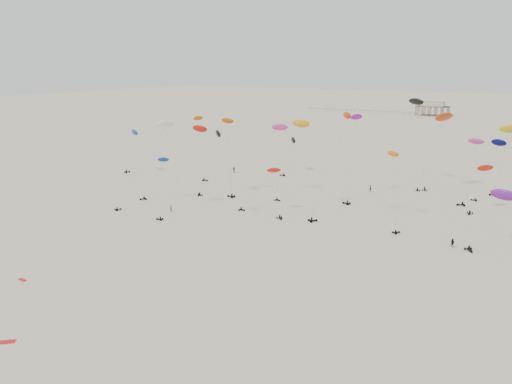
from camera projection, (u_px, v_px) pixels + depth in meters
The scene contains 30 objects.
ground_plane at pixel (388, 149), 206.29m from camera, with size 900.00×900.00×0.00m, color beige.
pavilion_main at pixel (433, 109), 336.59m from camera, with size 21.00×13.00×9.80m.
pier_fence at pixel (358, 111), 362.08m from camera, with size 80.20×0.20×1.50m.
rig_0 at pixel (490, 163), 116.30m from camera, with size 6.82×7.62×17.61m.
rig_2 at pixel (193, 143), 113.16m from camera, with size 8.64×11.01×22.00m.
rig_3 at pixel (154, 177), 130.05m from camera, with size 5.78×7.16×11.10m.
rig_4 at pixel (498, 204), 96.22m from camera, with size 8.26×10.64×12.34m.
rig_5 at pixel (334, 155), 112.85m from camera, with size 6.42×13.50×24.47m.
rig_6 at pixel (297, 141), 119.83m from camera, with size 5.05×15.98×23.43m.
rig_7 at pixel (264, 182), 119.95m from camera, with size 8.62×7.52×11.53m.
rig_8 at pixel (418, 116), 146.40m from camera, with size 10.66×16.43×26.30m.
rig_9 at pixel (229, 145), 134.87m from camera, with size 8.66×9.10×20.66m.
rig_10 at pixel (292, 145), 163.14m from camera, with size 4.22×13.32×13.19m.
rig_11 at pixel (200, 140), 153.10m from camera, with size 8.84×8.85×19.31m.
rig_12 at pixel (476, 149), 132.00m from camera, with size 5.12×9.68×16.00m.
rig_13 at pixel (508, 136), 137.11m from camera, with size 6.13×13.44×19.38m.
rig_14 at pixel (279, 137), 135.04m from camera, with size 8.34×13.00×20.11m.
rig_15 at pixel (442, 121), 140.33m from camera, with size 7.67×14.28×22.26m.
rig_16 at pixel (158, 136), 121.80m from camera, with size 9.28×14.41×22.51m.
rig_17 at pixel (215, 145), 134.88m from camera, with size 5.15×10.59×17.37m.
rig_18 at pixel (133, 139), 161.95m from camera, with size 5.29×7.26×13.96m.
rig_19 at pixel (353, 145), 131.25m from camera, with size 5.97×17.17×24.01m.
rig_20 at pixel (478, 179), 122.20m from camera, with size 7.80×4.48×10.91m.
rig_21 at pixel (394, 177), 110.96m from camera, with size 7.76×15.42×19.30m.
spectator_0 at pixel (171, 212), 119.51m from camera, with size 0.70×0.48×1.93m, color black.
spectator_1 at pixel (452, 247), 96.55m from camera, with size 1.00×0.58×2.05m, color black.
spectator_2 at pixel (234, 172), 162.50m from camera, with size 1.32×0.71×2.23m, color black.
spectator_3 at pixel (370, 192), 138.29m from camera, with size 0.79×0.54×2.16m, color black.
grounded_kite_a at pixel (6, 342), 63.74m from camera, with size 2.20×0.90×0.08m, color red.
grounded_kite_b at pixel (22, 280), 82.00m from camera, with size 1.80×0.70×0.07m, color red.
Camera 1 is at (52.08, -4.84, 34.62)m, focal length 35.00 mm.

